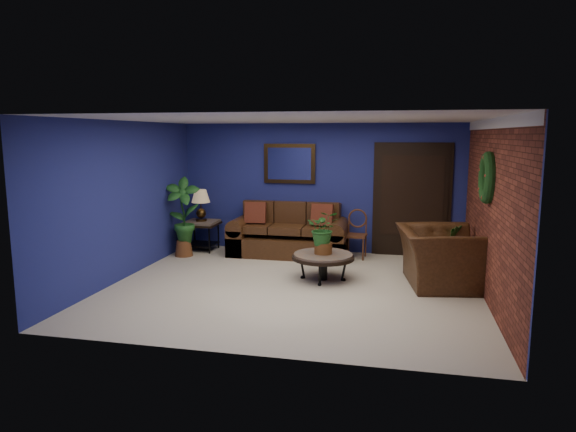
% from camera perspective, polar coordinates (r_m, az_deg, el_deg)
% --- Properties ---
extents(floor, '(5.50, 5.50, 0.00)m').
position_cam_1_polar(floor, '(7.86, 0.65, -7.85)').
color(floor, '#BFB59E').
rests_on(floor, ground).
extents(wall_back, '(5.50, 0.04, 2.50)m').
position_cam_1_polar(wall_back, '(10.03, 3.57, 3.12)').
color(wall_back, navy).
rests_on(wall_back, ground).
extents(wall_left, '(0.04, 5.00, 2.50)m').
position_cam_1_polar(wall_left, '(8.58, -17.64, 1.70)').
color(wall_left, navy).
rests_on(wall_left, ground).
extents(wall_right_brick, '(0.04, 5.00, 2.50)m').
position_cam_1_polar(wall_right_brick, '(7.54, 21.60, 0.52)').
color(wall_right_brick, maroon).
rests_on(wall_right_brick, ground).
extents(ceiling, '(5.50, 5.00, 0.02)m').
position_cam_1_polar(ceiling, '(7.52, 0.68, 10.70)').
color(ceiling, white).
rests_on(ceiling, wall_back).
extents(crown_molding, '(0.03, 5.00, 0.14)m').
position_cam_1_polar(crown_molding, '(7.46, 21.91, 9.53)').
color(crown_molding, white).
rests_on(crown_molding, wall_right_brick).
extents(wall_mirror, '(1.02, 0.06, 0.77)m').
position_cam_1_polar(wall_mirror, '(10.07, 0.17, 5.84)').
color(wall_mirror, '#432D12').
rests_on(wall_mirror, wall_back).
extents(closet_door, '(1.44, 0.06, 2.18)m').
position_cam_1_polar(closet_door, '(9.91, 13.58, 1.64)').
color(closet_door, black).
rests_on(closet_door, wall_back).
extents(wreath, '(0.16, 0.72, 0.72)m').
position_cam_1_polar(wreath, '(7.53, 21.29, 3.98)').
color(wreath, black).
rests_on(wreath, wall_right_brick).
extents(sofa, '(2.22, 0.96, 1.00)m').
position_cam_1_polar(sofa, '(9.86, 0.16, -2.39)').
color(sofa, '#492914').
rests_on(sofa, ground).
extents(coffee_table, '(0.99, 0.99, 0.42)m').
position_cam_1_polar(coffee_table, '(8.15, 3.92, -4.59)').
color(coffee_table, '#56504B').
rests_on(coffee_table, ground).
extents(end_table, '(0.65, 0.65, 0.59)m').
position_cam_1_polar(end_table, '(10.32, -9.59, -1.30)').
color(end_table, '#56504B').
rests_on(end_table, ground).
extents(table_lamp, '(0.36, 0.36, 0.60)m').
position_cam_1_polar(table_lamp, '(10.24, -9.67, 1.61)').
color(table_lamp, '#432D12').
rests_on(table_lamp, end_table).
extents(side_chair, '(0.41, 0.41, 0.90)m').
position_cam_1_polar(side_chair, '(9.67, 7.62, -1.60)').
color(side_chair, '#502D17').
rests_on(side_chair, ground).
extents(armchair, '(1.37, 1.51, 0.87)m').
position_cam_1_polar(armchair, '(8.17, 16.48, -4.40)').
color(armchair, '#492914').
rests_on(armchair, ground).
extents(coffee_plant, '(0.56, 0.51, 0.69)m').
position_cam_1_polar(coffee_plant, '(8.05, 3.96, -1.59)').
color(coffee_plant, brown).
rests_on(coffee_plant, coffee_table).
extents(floor_plant, '(0.45, 0.40, 0.86)m').
position_cam_1_polar(floor_plant, '(8.71, 17.55, -3.55)').
color(floor_plant, brown).
rests_on(floor_plant, ground).
extents(tall_plant, '(0.74, 0.58, 1.50)m').
position_cam_1_polar(tall_plant, '(9.83, -11.62, 0.25)').
color(tall_plant, brown).
rests_on(tall_plant, ground).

